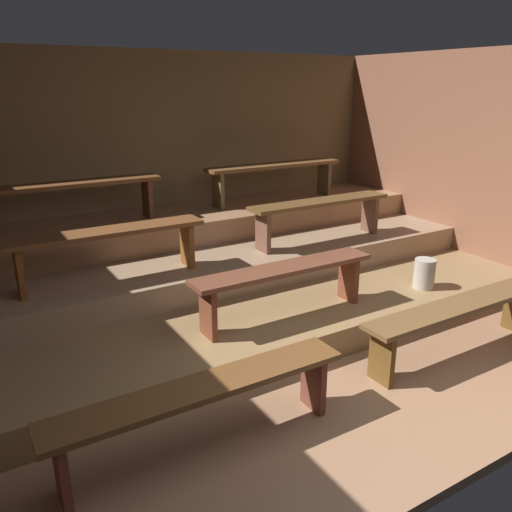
{
  "coord_description": "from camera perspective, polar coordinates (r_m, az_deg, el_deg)",
  "views": [
    {
      "loc": [
        -2.34,
        -1.88,
        2.22
      ],
      "look_at": [
        0.19,
        2.28,
        0.6
      ],
      "focal_mm": 36.13,
      "sensor_mm": 36.0,
      "label": 1
    }
  ],
  "objects": [
    {
      "name": "bench_floor_left",
      "position": [
        3.32,
        -5.88,
        -15.34
      ],
      "size": [
        1.96,
        0.3,
        0.47
      ],
      "color": "brown",
      "rests_on": "ground"
    },
    {
      "name": "bench_floor_right",
      "position": [
        4.71,
        21.46,
        -5.95
      ],
      "size": [
        1.96,
        0.3,
        0.47
      ],
      "color": "brown",
      "rests_on": "ground"
    },
    {
      "name": "wall_back",
      "position": [
        6.56,
        -10.21,
        10.13
      ],
      "size": [
        6.77,
        0.06,
        2.62
      ],
      "primitive_type": "cube",
      "color": "olive",
      "rests_on": "ground"
    },
    {
      "name": "pail_lower",
      "position": [
        5.45,
        18.14,
        -1.86
      ],
      "size": [
        0.21,
        0.21,
        0.3
      ],
      "primitive_type": "cylinder",
      "color": "#B2A899",
      "rests_on": "platform_lower"
    },
    {
      "name": "ground",
      "position": [
        5.12,
        -0.6,
        -7.82
      ],
      "size": [
        6.77,
        4.95,
        0.08
      ],
      "primitive_type": "cube",
      "color": "#9B7052"
    },
    {
      "name": "wall_right",
      "position": [
        6.71,
        22.38,
        9.24
      ],
      "size": [
        0.06,
        4.95,
        2.62
      ],
      "primitive_type": "cube",
      "color": "brown",
      "rests_on": "ground"
    },
    {
      "name": "bench_middle_right",
      "position": [
        5.81,
        7.14,
        5.22
      ],
      "size": [
        1.75,
        0.3,
        0.47
      ],
      "color": "brown",
      "rests_on": "platform_middle"
    },
    {
      "name": "bench_upper_right",
      "position": [
        6.62,
        2.07,
        9.35
      ],
      "size": [
        1.86,
        0.3,
        0.47
      ],
      "color": "brown",
      "rests_on": "platform_upper"
    },
    {
      "name": "bench_upper_left",
      "position": [
        5.66,
        -19.78,
        6.75
      ],
      "size": [
        1.86,
        0.3,
        0.47
      ],
      "color": "brown",
      "rests_on": "platform_upper"
    },
    {
      "name": "bench_lower_center",
      "position": [
        4.46,
        3.15,
        -2.35
      ],
      "size": [
        1.72,
        0.3,
        0.47
      ],
      "color": "brown",
      "rests_on": "platform_lower"
    },
    {
      "name": "platform_upper",
      "position": [
        6.15,
        -7.86,
        3.6
      ],
      "size": [
        5.97,
        1.12,
        0.27
      ],
      "primitive_type": "cube",
      "color": "#9F7250",
      "rests_on": "platform_middle"
    },
    {
      "name": "platform_lower",
      "position": [
        5.48,
        -3.48,
        -4.04
      ],
      "size": [
        5.97,
        3.07,
        0.27
      ],
      "primitive_type": "cube",
      "color": "olive",
      "rests_on": "ground"
    },
    {
      "name": "bench_middle_left",
      "position": [
        4.76,
        -16.03,
        1.69
      ],
      "size": [
        1.75,
        0.3,
        0.47
      ],
      "color": "brown",
      "rests_on": "platform_middle"
    },
    {
      "name": "platform_middle",
      "position": [
        5.83,
        -5.97,
        0.11
      ],
      "size": [
        5.97,
        2.01,
        0.27
      ],
      "primitive_type": "cube",
      "color": "#997A5C",
      "rests_on": "platform_lower"
    }
  ]
}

